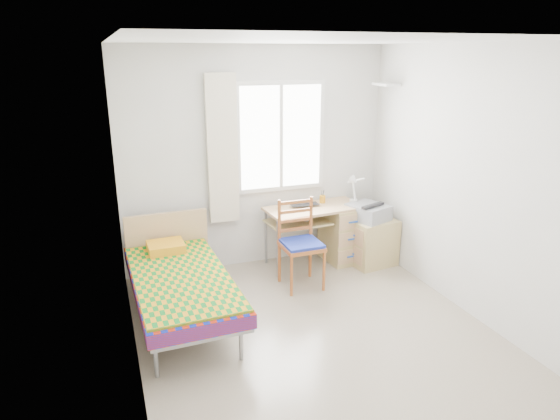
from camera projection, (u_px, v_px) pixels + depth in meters
The scene contains 17 objects.
floor at pixel (313, 330), 4.72m from camera, with size 3.50×3.50×0.00m, color #BCAD93.
ceiling at pixel (320, 40), 3.93m from camera, with size 3.50×3.50×0.00m, color white.
wall_back at pixel (256, 159), 5.89m from camera, with size 3.20×3.20×0.00m, color silver.
wall_left at pixel (125, 219), 3.80m from camera, with size 3.50×3.50×0.00m, color silver.
wall_right at pixel (467, 183), 4.85m from camera, with size 3.50×3.50×0.00m, color silver.
window at pixel (281, 137), 5.89m from camera, with size 1.10×0.04×1.30m.
curtain at pixel (223, 150), 5.65m from camera, with size 0.35×0.05×1.70m, color white.
floating_shelf at pixel (386, 84), 5.80m from camera, with size 0.20×0.32×0.03m, color white.
bed at pixel (180, 279), 4.85m from camera, with size 0.94×1.93×0.82m.
desk at pixel (337, 230), 6.18m from camera, with size 1.21×0.63×0.73m.
chair at pixel (300, 238), 5.50m from camera, with size 0.43×0.43×0.98m.
cabinet at pixel (371, 241), 6.13m from camera, with size 0.59×0.53×0.57m.
printer at pixel (368, 212), 6.03m from camera, with size 0.51×0.55×0.19m.
laptop at pixel (306, 206), 5.96m from camera, with size 0.35×0.22×0.03m, color black.
pen_cup at pixel (322, 199), 6.14m from camera, with size 0.07×0.07×0.09m, color #FDAF1C.
task_lamp at pixel (354, 186), 5.99m from camera, with size 0.22×0.31×0.39m.
book at pixel (299, 220), 5.98m from camera, with size 0.16×0.22×0.02m, color gray.
Camera 1 is at (-1.71, -3.79, 2.52)m, focal length 32.00 mm.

